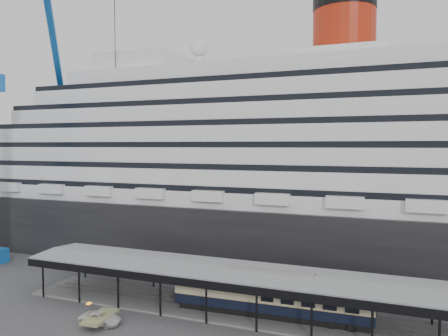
{
  "coord_description": "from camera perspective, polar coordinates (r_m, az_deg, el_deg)",
  "views": [
    {
      "loc": [
        16.21,
        -42.25,
        19.66
      ],
      "look_at": [
        -3.59,
        8.0,
        16.83
      ],
      "focal_mm": 35.0,
      "sensor_mm": 36.0,
      "label": 1
    }
  ],
  "objects": [
    {
      "name": "cruise_ship",
      "position": [
        76.0,
        9.23,
        1.98
      ],
      "size": [
        130.0,
        30.0,
        43.9
      ],
      "color": "black",
      "rests_on": "ground"
    },
    {
      "name": "port_truck",
      "position": [
        52.45,
        -15.84,
        -18.37
      ],
      "size": [
        4.84,
        2.59,
        1.29
      ],
      "primitive_type": "imported",
      "rotation": [
        0.0,
        0.0,
        1.67
      ],
      "color": "silver",
      "rests_on": "ground"
    },
    {
      "name": "platform_canopy",
      "position": [
        52.87,
        2.53,
        -16.1
      ],
      "size": [
        56.0,
        9.18,
        5.3
      ],
      "color": "slate",
      "rests_on": "ground"
    },
    {
      "name": "pullman_carriage",
      "position": [
        51.84,
        6.11,
        -16.12
      ],
      "size": [
        22.72,
        3.74,
        22.22
      ],
      "rotation": [
        0.0,
        0.0,
        0.04
      ],
      "color": "black",
      "rests_on": "ground"
    },
    {
      "name": "ground",
      "position": [
        49.34,
        0.5,
        -20.48
      ],
      "size": [
        200.0,
        200.0,
        0.0
      ],
      "primitive_type": "plane",
      "color": "#3D3D3F",
      "rests_on": "ground"
    }
  ]
}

